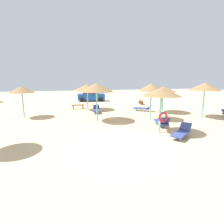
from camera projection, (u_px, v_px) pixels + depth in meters
The scene contains 15 objects.
ground_plane at pixel (125, 144), 9.49m from camera, with size 80.00×80.00×0.00m, color #DBBA8C.
parasol_0 at pixel (87, 87), 19.07m from camera, with size 2.90×2.90×2.84m.
parasol_2 at pixel (151, 87), 14.55m from camera, with size 2.25×2.25×3.07m.
parasol_3 at pixel (163, 89), 17.64m from camera, with size 2.69×2.69×2.66m.
parasol_5 at pixel (205, 87), 15.24m from camera, with size 2.68×2.68×3.12m.
parasol_6 at pixel (161, 93), 11.00m from camera, with size 2.46×2.46×2.93m.
parasol_8 at pixel (22, 90), 15.34m from camera, with size 2.20×2.20×2.79m.
parasol_9 at pixel (97, 87), 14.05m from camera, with size 2.80×2.80×3.12m.
lounger_0 at pixel (96, 110), 17.93m from camera, with size 0.89×1.97×0.69m.
lounger_2 at pixel (162, 122), 12.93m from camera, with size 0.95×1.93×0.81m.
lounger_3 at pixel (143, 108), 18.79m from camera, with size 1.89×1.68×0.67m.
lounger_6 at pixel (182, 132), 10.52m from camera, with size 1.88×1.63×0.77m.
bench_0 at pixel (141, 102), 23.48m from camera, with size 0.64×1.55×0.49m.
bench_1 at pixel (78, 106), 20.02m from camera, with size 1.51×0.43×0.49m.
parked_car at pixel (91, 96), 26.51m from camera, with size 4.16×2.32×1.72m.
Camera 1 is at (-2.72, -8.57, 3.56)m, focal length 28.10 mm.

